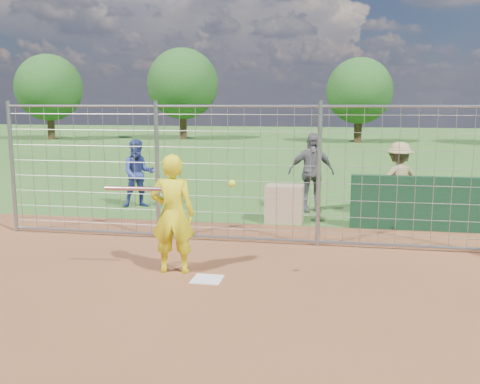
% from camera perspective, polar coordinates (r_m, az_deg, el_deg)
% --- Properties ---
extents(ground, '(100.00, 100.00, 0.00)m').
position_cam_1_polar(ground, '(8.11, -3.15, -8.90)').
color(ground, '#2D591E').
rests_on(ground, ground).
extents(infield_dirt, '(18.00, 18.00, 0.00)m').
position_cam_1_polar(infield_dirt, '(5.47, -10.99, -18.52)').
color(infield_dirt, brown).
rests_on(infield_dirt, ground).
extents(home_plate, '(0.43, 0.43, 0.02)m').
position_cam_1_polar(home_plate, '(7.93, -3.50, -9.28)').
color(home_plate, silver).
rests_on(home_plate, ground).
extents(dugout_wall, '(2.60, 0.20, 1.10)m').
position_cam_1_polar(dugout_wall, '(11.37, 18.25, -1.16)').
color(dugout_wall, '#11381E').
rests_on(dugout_wall, ground).
extents(batter, '(0.71, 0.51, 1.82)m').
position_cam_1_polar(batter, '(8.09, -7.18, -2.35)').
color(batter, yellow).
rests_on(batter, ground).
extents(bystander_a, '(1.01, 0.93, 1.67)m').
position_cam_1_polar(bystander_a, '(13.38, -10.79, 1.95)').
color(bystander_a, navy).
rests_on(bystander_a, ground).
extents(bystander_b, '(1.17, 0.72, 1.86)m').
position_cam_1_polar(bystander_b, '(12.74, 7.60, 2.09)').
color(bystander_b, '#5D5D62').
rests_on(bystander_b, ground).
extents(bystander_c, '(1.26, 1.01, 1.71)m').
position_cam_1_polar(bystander_c, '(12.38, 16.53, 1.19)').
color(bystander_c, '#9B8555').
rests_on(bystander_c, ground).
extents(equipment_bin, '(0.81, 0.56, 0.80)m').
position_cam_1_polar(equipment_bin, '(11.61, 4.77, -1.24)').
color(equipment_bin, tan).
rests_on(equipment_bin, ground).
extents(equipment_in_play, '(1.98, 0.27, 0.23)m').
position_cam_1_polar(equipment_in_play, '(7.76, -8.91, 0.49)').
color(equipment_in_play, silver).
rests_on(equipment_in_play, ground).
extents(backstop_fence, '(9.08, 0.08, 2.60)m').
position_cam_1_polar(backstop_fence, '(9.74, -0.45, 1.84)').
color(backstop_fence, gray).
rests_on(backstop_fence, ground).
extents(tree_line, '(44.66, 6.72, 6.48)m').
position_cam_1_polar(tree_line, '(35.65, 12.84, 11.14)').
color(tree_line, '#3F2B19').
rests_on(tree_line, ground).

